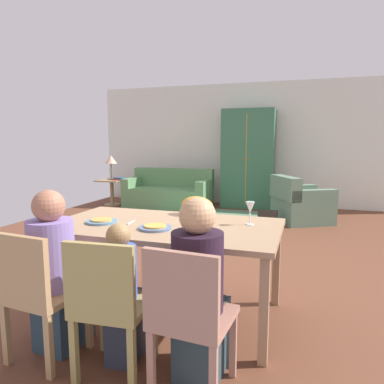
{
  "coord_description": "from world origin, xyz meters",
  "views": [
    {
      "loc": [
        1.34,
        -3.97,
        1.42
      ],
      "look_at": [
        0.1,
        -0.19,
        0.85
      ],
      "focal_mm": 33.2,
      "sensor_mm": 36.0,
      "label": 1
    }
  ],
  "objects_px": {
    "dining_chair_child": "(109,301)",
    "person_child": "(122,298)",
    "armoire": "(248,159)",
    "side_table": "(112,189)",
    "person_woman": "(199,297)",
    "dining_chair_woman": "(188,313)",
    "table_lamp": "(111,160)",
    "book_upper": "(119,178)",
    "plate_near_man": "(102,222)",
    "plate_near_child": "(155,228)",
    "book_lower": "(118,179)",
    "cat": "(197,206)",
    "dining_table": "(164,232)",
    "couch": "(169,193)",
    "wine_glass": "(250,208)",
    "dining_chair_man": "(37,290)",
    "armchair": "(300,204)",
    "handbag": "(268,218)",
    "person_man": "(57,277)"
  },
  "relations": [
    {
      "from": "dining_chair_man",
      "to": "dining_chair_woman",
      "type": "distance_m",
      "value": 1.01
    },
    {
      "from": "dining_chair_man",
      "to": "table_lamp",
      "type": "distance_m",
      "value": 5.8
    },
    {
      "from": "person_woman",
      "to": "table_lamp",
      "type": "distance_m",
      "value": 6.17
    },
    {
      "from": "dining_table",
      "to": "armoire",
      "type": "relative_size",
      "value": 0.87
    },
    {
      "from": "wine_glass",
      "to": "table_lamp",
      "type": "bearing_deg",
      "value": 131.94
    },
    {
      "from": "dining_chair_child",
      "to": "book_lower",
      "type": "height_order",
      "value": "dining_chair_child"
    },
    {
      "from": "dining_chair_man",
      "to": "armoire",
      "type": "distance_m",
      "value": 5.98
    },
    {
      "from": "dining_table",
      "to": "couch",
      "type": "height_order",
      "value": "couch"
    },
    {
      "from": "dining_table",
      "to": "handbag",
      "type": "distance_m",
      "value": 3.5
    },
    {
      "from": "dining_chair_man",
      "to": "armoire",
      "type": "height_order",
      "value": "armoire"
    },
    {
      "from": "dining_chair_woman",
      "to": "person_woman",
      "type": "height_order",
      "value": "person_woman"
    },
    {
      "from": "person_man",
      "to": "dining_chair_woman",
      "type": "bearing_deg",
      "value": -9.94
    },
    {
      "from": "person_child",
      "to": "dining_chair_woman",
      "type": "bearing_deg",
      "value": -18.76
    },
    {
      "from": "cat",
      "to": "dining_chair_woman",
      "type": "bearing_deg",
      "value": -60.14
    },
    {
      "from": "dining_table",
      "to": "cat",
      "type": "height_order",
      "value": "cat"
    },
    {
      "from": "plate_near_child",
      "to": "dining_table",
      "type": "bearing_deg",
      "value": 90.0
    },
    {
      "from": "dining_table",
      "to": "dining_chair_man",
      "type": "xyz_separation_m",
      "value": [
        -0.51,
        -0.87,
        -0.2
      ]
    },
    {
      "from": "dining_table",
      "to": "book_upper",
      "type": "distance_m",
      "value": 5.18
    },
    {
      "from": "person_woman",
      "to": "side_table",
      "type": "height_order",
      "value": "person_woman"
    },
    {
      "from": "armchair",
      "to": "table_lamp",
      "type": "height_order",
      "value": "table_lamp"
    },
    {
      "from": "table_lamp",
      "to": "couch",
      "type": "bearing_deg",
      "value": 11.53
    },
    {
      "from": "cat",
      "to": "table_lamp",
      "type": "bearing_deg",
      "value": 144.01
    },
    {
      "from": "dining_chair_woman",
      "to": "book_upper",
      "type": "height_order",
      "value": "dining_chair_woman"
    },
    {
      "from": "person_woman",
      "to": "dining_chair_woman",
      "type": "bearing_deg",
      "value": -92.99
    },
    {
      "from": "cat",
      "to": "table_lamp",
      "type": "relative_size",
      "value": 0.59
    },
    {
      "from": "dining_chair_child",
      "to": "person_child",
      "type": "distance_m",
      "value": 0.18
    },
    {
      "from": "armoire",
      "to": "armchair",
      "type": "bearing_deg",
      "value": -46.47
    },
    {
      "from": "plate_near_child",
      "to": "book_lower",
      "type": "xyz_separation_m",
      "value": [
        -2.87,
        4.47,
        -0.18
      ]
    },
    {
      "from": "dining_table",
      "to": "book_upper",
      "type": "relative_size",
      "value": 8.33
    },
    {
      "from": "table_lamp",
      "to": "book_upper",
      "type": "height_order",
      "value": "table_lamp"
    },
    {
      "from": "dining_table",
      "to": "wine_glass",
      "type": "height_order",
      "value": "wine_glass"
    },
    {
      "from": "dining_chair_woman",
      "to": "couch",
      "type": "bearing_deg",
      "value": 112.8
    },
    {
      "from": "dining_chair_child",
      "to": "person_child",
      "type": "relative_size",
      "value": 0.94
    },
    {
      "from": "dining_chair_man",
      "to": "book_lower",
      "type": "bearing_deg",
      "value": 114.55
    },
    {
      "from": "person_man",
      "to": "armoire",
      "type": "distance_m",
      "value": 5.8
    },
    {
      "from": "armoire",
      "to": "side_table",
      "type": "xyz_separation_m",
      "value": [
        -2.91,
        -0.75,
        -0.67
      ]
    },
    {
      "from": "dining_chair_woman",
      "to": "handbag",
      "type": "xyz_separation_m",
      "value": [
        -0.03,
        4.29,
        -0.36
      ]
    },
    {
      "from": "wine_glass",
      "to": "person_child",
      "type": "bearing_deg",
      "value": -126.98
    },
    {
      "from": "plate_near_man",
      "to": "plate_near_child",
      "type": "height_order",
      "value": "same"
    },
    {
      "from": "cat",
      "to": "armchair",
      "type": "xyz_separation_m",
      "value": [
        0.82,
        3.48,
        -0.53
      ]
    },
    {
      "from": "armoire",
      "to": "person_woman",
      "type": "bearing_deg",
      "value": -83.55
    },
    {
      "from": "dining_chair_man",
      "to": "person_man",
      "type": "distance_m",
      "value": 0.18
    },
    {
      "from": "person_woman",
      "to": "cat",
      "type": "distance_m",
      "value": 1.21
    },
    {
      "from": "dining_chair_man",
      "to": "person_man",
      "type": "bearing_deg",
      "value": 86.56
    },
    {
      "from": "table_lamp",
      "to": "book_upper",
      "type": "bearing_deg",
      "value": 0.8
    },
    {
      "from": "couch",
      "to": "wine_glass",
      "type": "bearing_deg",
      "value": -60.86
    },
    {
      "from": "person_child",
      "to": "armchair",
      "type": "height_order",
      "value": "person_child"
    },
    {
      "from": "dining_chair_child",
      "to": "couch",
      "type": "relative_size",
      "value": 0.47
    },
    {
      "from": "plate_near_child",
      "to": "armchair",
      "type": "relative_size",
      "value": 0.21
    },
    {
      "from": "couch",
      "to": "dining_chair_woman",
      "type": "bearing_deg",
      "value": -67.2
    }
  ]
}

